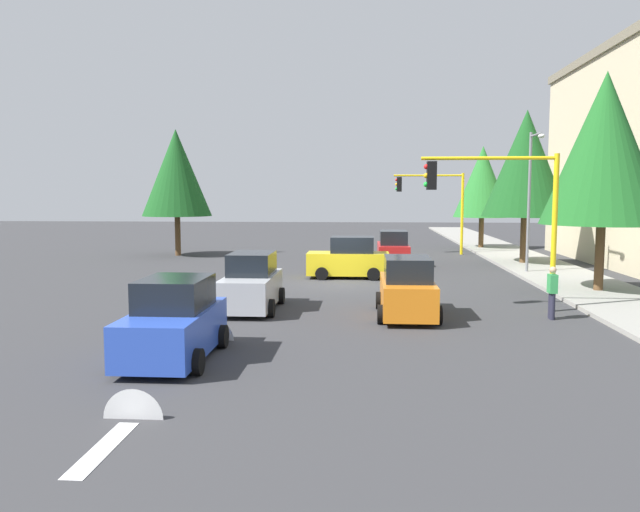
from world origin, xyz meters
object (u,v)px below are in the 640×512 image
at_px(tree_opposite_side, 176,173).
at_px(car_silver, 251,284).
at_px(car_yellow, 349,259).
at_px(tree_roadside_far, 482,182).
at_px(traffic_signal_near_left, 499,200).
at_px(car_orange, 407,289).
at_px(traffic_signal_far_left, 434,197).
at_px(car_red, 393,250).
at_px(street_lamp_curbside, 531,187).
at_px(tree_roadside_mid, 526,164).
at_px(car_blue, 174,323).
at_px(pedestrian_crossing, 552,291).
at_px(tree_roadside_near, 604,149).

relative_size(tree_opposite_side, car_silver, 2.02).
bearing_deg(car_yellow, tree_roadside_far, 150.29).
distance_m(traffic_signal_near_left, tree_opposite_side, 24.56).
height_order(tree_opposite_side, car_orange, tree_opposite_side).
bearing_deg(traffic_signal_far_left, tree_roadside_far, 136.05).
height_order(tree_opposite_side, car_yellow, tree_opposite_side).
height_order(traffic_signal_near_left, car_red, traffic_signal_near_left).
distance_m(street_lamp_curbside, car_orange, 13.24).
bearing_deg(traffic_signal_far_left, tree_opposite_side, -83.15).
bearing_deg(street_lamp_curbside, tree_roadside_far, 178.81).
relative_size(street_lamp_curbside, tree_roadside_far, 0.95).
distance_m(tree_roadside_far, car_orange, 26.52).
bearing_deg(car_silver, street_lamp_curbside, 129.89).
relative_size(tree_roadside_far, car_silver, 1.84).
bearing_deg(car_silver, car_yellow, 159.37).
distance_m(tree_roadside_mid, car_red, 8.77).
relative_size(car_orange, car_red, 0.99).
distance_m(car_silver, car_yellow, 8.99).
xyz_separation_m(traffic_signal_near_left, street_lamp_curbside, (-9.61, 3.55, 0.55)).
xyz_separation_m(tree_roadside_mid, tree_opposite_side, (-4.00, -21.00, -0.33)).
xyz_separation_m(car_yellow, car_blue, (14.96, -3.87, 0.00)).
bearing_deg(traffic_signal_far_left, pedestrian_crossing, 3.90).
relative_size(tree_opposite_side, pedestrian_crossing, 4.78).
height_order(traffic_signal_far_left, car_yellow, traffic_signal_far_left).
xyz_separation_m(traffic_signal_near_left, tree_roadside_mid, (-14.00, 4.35, 1.86)).
relative_size(tree_roadside_mid, tree_roadside_far, 1.17).
distance_m(car_yellow, car_red, 5.65).
relative_size(tree_roadside_mid, car_red, 2.09).
distance_m(tree_opposite_side, car_orange, 23.94).
xyz_separation_m(traffic_signal_near_left, pedestrian_crossing, (1.37, 1.45, -2.89)).
distance_m(tree_roadside_near, tree_roadside_mid, 10.01).
xyz_separation_m(car_orange, car_yellow, (-9.27, -2.13, -0.00)).
relative_size(traffic_signal_far_left, tree_roadside_far, 0.72).
xyz_separation_m(traffic_signal_near_left, tree_roadside_near, (-4.00, 4.85, 1.97)).
bearing_deg(street_lamp_curbside, car_red, -118.57).
bearing_deg(traffic_signal_near_left, car_silver, -87.17).
distance_m(traffic_signal_near_left, pedestrian_crossing, 3.51).
bearing_deg(tree_roadside_far, car_orange, -15.49).
bearing_deg(car_blue, traffic_signal_far_left, 161.27).
bearing_deg(traffic_signal_far_left, car_red, -23.34).
bearing_deg(pedestrian_crossing, tree_roadside_near, 147.63).
height_order(tree_roadside_mid, car_silver, tree_roadside_mid).
bearing_deg(tree_opposite_side, car_yellow, 48.67).
distance_m(street_lamp_curbside, tree_roadside_near, 5.93).
height_order(traffic_signal_far_left, pedestrian_crossing, traffic_signal_far_left).
distance_m(traffic_signal_near_left, street_lamp_curbside, 10.26).
bearing_deg(tree_roadside_mid, car_blue, -32.78).
height_order(car_blue, pedestrian_crossing, car_blue).
bearing_deg(car_red, tree_roadside_far, 147.88).
bearing_deg(tree_roadside_near, traffic_signal_near_left, -50.51).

